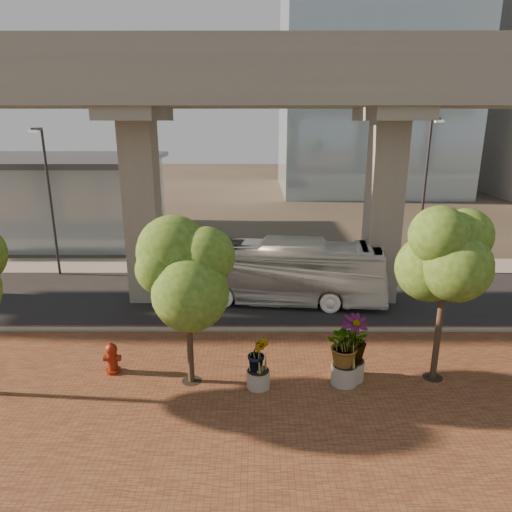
{
  "coord_description": "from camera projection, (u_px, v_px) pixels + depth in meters",
  "views": [
    {
      "loc": [
        -0.28,
        -20.45,
        9.0
      ],
      "look_at": [
        -0.34,
        0.5,
        2.77
      ],
      "focal_mm": 32.0,
      "sensor_mm": 36.0,
      "label": 1
    }
  ],
  "objects": [
    {
      "name": "ground",
      "position": [
        263.0,
        313.0,
        22.17
      ],
      "size": [
        160.0,
        160.0,
        0.0
      ],
      "primitive_type": "plane",
      "color": "#342E26",
      "rests_on": "ground"
    },
    {
      "name": "brick_plaza",
      "position": [
        266.0,
        415.0,
        14.49
      ],
      "size": [
        70.0,
        13.0,
        0.06
      ],
      "primitive_type": "cube",
      "color": "brown",
      "rests_on": "ground"
    },
    {
      "name": "asphalt_road",
      "position": [
        262.0,
        298.0,
        24.08
      ],
      "size": [
        90.0,
        8.0,
        0.04
      ],
      "primitive_type": "cube",
      "color": "black",
      "rests_on": "ground"
    },
    {
      "name": "curb_strip",
      "position": [
        263.0,
        330.0,
        20.23
      ],
      "size": [
        70.0,
        0.25,
        0.16
      ],
      "primitive_type": "cube",
      "color": "gray",
      "rests_on": "ground"
    },
    {
      "name": "far_sidewalk",
      "position": [
        262.0,
        266.0,
        29.35
      ],
      "size": [
        90.0,
        3.0,
        0.06
      ],
      "primitive_type": "cube",
      "color": "gray",
      "rests_on": "ground"
    },
    {
      "name": "transit_viaduct",
      "position": [
        263.0,
        158.0,
        22.01
      ],
      "size": [
        72.0,
        5.6,
        12.4
      ],
      "color": "gray",
      "rests_on": "ground"
    },
    {
      "name": "station_pavilion",
      "position": [
        12.0,
        196.0,
        36.64
      ],
      "size": [
        23.0,
        13.0,
        6.3
      ],
      "color": "#ACBDC4",
      "rests_on": "ground"
    },
    {
      "name": "transit_bus",
      "position": [
        271.0,
        272.0,
        23.25
      ],
      "size": [
        11.76,
        4.15,
        3.21
      ],
      "primitive_type": "imported",
      "rotation": [
        0.0,
        0.0,
        1.44
      ],
      "color": "white",
      "rests_on": "ground"
    },
    {
      "name": "fire_hydrant",
      "position": [
        112.0,
        358.0,
        16.74
      ],
      "size": [
        0.6,
        0.54,
        1.21
      ],
      "color": "maroon",
      "rests_on": "ground"
    },
    {
      "name": "planter_front",
      "position": [
        346.0,
        348.0,
        15.8
      ],
      "size": [
        2.08,
        2.08,
        2.28
      ],
      "color": "#A8A497",
      "rests_on": "ground"
    },
    {
      "name": "planter_right",
      "position": [
        353.0,
        341.0,
        16.06
      ],
      "size": [
        2.29,
        2.29,
        2.44
      ],
      "color": "#9E978F",
      "rests_on": "ground"
    },
    {
      "name": "planter_left",
      "position": [
        258.0,
        356.0,
        15.62
      ],
      "size": [
        1.79,
        1.79,
        1.97
      ],
      "color": "gray",
      "rests_on": "ground"
    },
    {
      "name": "street_tree_near_west",
      "position": [
        187.0,
        271.0,
        15.13
      ],
      "size": [
        3.83,
        3.83,
        5.92
      ],
      "color": "#463628",
      "rests_on": "ground"
    },
    {
      "name": "street_tree_near_east",
      "position": [
        448.0,
        256.0,
        15.22
      ],
      "size": [
        3.63,
        3.63,
        6.28
      ],
      "color": "#463628",
      "rests_on": "ground"
    },
    {
      "name": "streetlamp_west",
      "position": [
        49.0,
        193.0,
        26.22
      ],
      "size": [
        0.43,
        1.25,
        8.6
      ],
      "color": "#303136",
      "rests_on": "ground"
    },
    {
      "name": "streetlamp_east",
      "position": [
        425.0,
        186.0,
        26.64
      ],
      "size": [
        0.45,
        1.32,
        9.13
      ],
      "color": "#2D2C31",
      "rests_on": "ground"
    }
  ]
}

